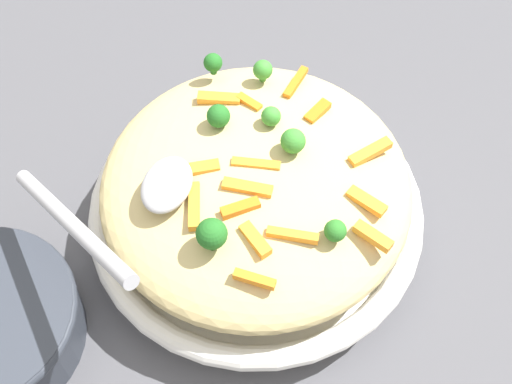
% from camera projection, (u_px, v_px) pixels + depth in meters
% --- Properties ---
extents(ground_plane, '(2.40, 2.40, 0.00)m').
position_uv_depth(ground_plane, '(256.00, 228.00, 0.67)').
color(ground_plane, '#4C4C51').
extents(serving_bowl, '(0.31, 0.31, 0.05)m').
position_uv_depth(serving_bowl, '(256.00, 214.00, 0.64)').
color(serving_bowl, white).
rests_on(serving_bowl, ground_plane).
extents(pasta_mound, '(0.27, 0.27, 0.07)m').
position_uv_depth(pasta_mound, '(256.00, 186.00, 0.60)').
color(pasta_mound, '#D1BA7A').
rests_on(pasta_mound, serving_bowl).
extents(carrot_piece_0, '(0.04, 0.02, 0.01)m').
position_uv_depth(carrot_piece_0, '(194.00, 206.00, 0.56)').
color(carrot_piece_0, orange).
rests_on(carrot_piece_0, pasta_mound).
extents(carrot_piece_1, '(0.01, 0.04, 0.01)m').
position_uv_depth(carrot_piece_1, '(257.00, 166.00, 0.58)').
color(carrot_piece_1, orange).
rests_on(carrot_piece_1, pasta_mound).
extents(carrot_piece_2, '(0.04, 0.03, 0.01)m').
position_uv_depth(carrot_piece_2, '(370.00, 152.00, 0.59)').
color(carrot_piece_2, orange).
rests_on(carrot_piece_2, pasta_mound).
extents(carrot_piece_3, '(0.03, 0.04, 0.01)m').
position_uv_depth(carrot_piece_3, '(197.00, 168.00, 0.57)').
color(carrot_piece_3, orange).
rests_on(carrot_piece_3, pasta_mound).
extents(carrot_piece_4, '(0.01, 0.04, 0.01)m').
position_uv_depth(carrot_piece_4, '(293.00, 235.00, 0.54)').
color(carrot_piece_4, orange).
rests_on(carrot_piece_4, pasta_mound).
extents(carrot_piece_5, '(0.03, 0.03, 0.01)m').
position_uv_depth(carrot_piece_5, '(245.00, 209.00, 0.55)').
color(carrot_piece_5, orange).
rests_on(carrot_piece_5, pasta_mound).
extents(carrot_piece_6, '(0.02, 0.03, 0.01)m').
position_uv_depth(carrot_piece_6, '(249.00, 103.00, 0.62)').
color(carrot_piece_6, orange).
rests_on(carrot_piece_6, pasta_mound).
extents(carrot_piece_7, '(0.01, 0.03, 0.01)m').
position_uv_depth(carrot_piece_7, '(255.00, 279.00, 0.52)').
color(carrot_piece_7, orange).
rests_on(carrot_piece_7, pasta_mound).
extents(carrot_piece_8, '(0.02, 0.03, 0.01)m').
position_uv_depth(carrot_piece_8, '(373.00, 236.00, 0.54)').
color(carrot_piece_8, orange).
rests_on(carrot_piece_8, pasta_mound).
extents(carrot_piece_9, '(0.01, 0.04, 0.01)m').
position_uv_depth(carrot_piece_9, '(250.00, 188.00, 0.56)').
color(carrot_piece_9, orange).
rests_on(carrot_piece_9, pasta_mound).
extents(carrot_piece_10, '(0.03, 0.02, 0.01)m').
position_uv_depth(carrot_piece_10, '(317.00, 112.00, 0.61)').
color(carrot_piece_10, orange).
rests_on(carrot_piece_10, pasta_mound).
extents(carrot_piece_11, '(0.02, 0.04, 0.01)m').
position_uv_depth(carrot_piece_11, '(219.00, 99.00, 0.62)').
color(carrot_piece_11, orange).
rests_on(carrot_piece_11, pasta_mound).
extents(carrot_piece_12, '(0.03, 0.03, 0.01)m').
position_uv_depth(carrot_piece_12, '(255.00, 240.00, 0.54)').
color(carrot_piece_12, orange).
rests_on(carrot_piece_12, pasta_mound).
extents(carrot_piece_13, '(0.04, 0.01, 0.01)m').
position_uv_depth(carrot_piece_13, '(296.00, 82.00, 0.63)').
color(carrot_piece_13, orange).
rests_on(carrot_piece_13, pasta_mound).
extents(carrot_piece_14, '(0.02, 0.04, 0.01)m').
position_uv_depth(carrot_piece_14, '(367.00, 201.00, 0.56)').
color(carrot_piece_14, orange).
rests_on(carrot_piece_14, pasta_mound).
extents(broccoli_floret_0, '(0.02, 0.02, 0.02)m').
position_uv_depth(broccoli_floret_0, '(263.00, 70.00, 0.63)').
color(broccoli_floret_0, '#377928').
rests_on(broccoli_floret_0, pasta_mound).
extents(broccoli_floret_1, '(0.02, 0.02, 0.03)m').
position_uv_depth(broccoli_floret_1, '(212.00, 234.00, 0.53)').
color(broccoli_floret_1, '#205B1C').
rests_on(broccoli_floret_1, pasta_mound).
extents(broccoli_floret_2, '(0.02, 0.02, 0.02)m').
position_uv_depth(broccoli_floret_2, '(275.00, 117.00, 0.59)').
color(broccoli_floret_2, '#377928').
rests_on(broccoli_floret_2, pasta_mound).
extents(broccoli_floret_3, '(0.02, 0.02, 0.03)m').
position_uv_depth(broccoli_floret_3, '(293.00, 141.00, 0.57)').
color(broccoli_floret_3, '#377928').
rests_on(broccoli_floret_3, pasta_mound).
extents(broccoli_floret_4, '(0.02, 0.02, 0.02)m').
position_uv_depth(broccoli_floret_4, '(335.00, 231.00, 0.54)').
color(broccoli_floret_4, '#296820').
rests_on(broccoli_floret_4, pasta_mound).
extents(broccoli_floret_5, '(0.02, 0.02, 0.02)m').
position_uv_depth(broccoli_floret_5, '(218.00, 116.00, 0.59)').
color(broccoli_floret_5, '#205B1C').
rests_on(broccoli_floret_5, pasta_mound).
extents(broccoli_floret_6, '(0.02, 0.02, 0.02)m').
position_uv_depth(broccoli_floret_6, '(213.00, 63.00, 0.63)').
color(broccoli_floret_6, '#205B1C').
rests_on(broccoli_floret_6, pasta_mound).
extents(serving_spoon, '(0.15, 0.15, 0.08)m').
position_uv_depth(serving_spoon, '(132.00, 199.00, 0.54)').
color(serving_spoon, '#B7B7BC').
rests_on(serving_spoon, pasta_mound).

